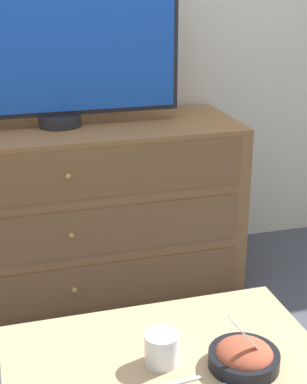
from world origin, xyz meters
The scene contains 5 objects.
ground_plane centered at (0.00, 0.00, 0.00)m, with size 12.00×12.00×0.00m, color #474C56.
dresser centered at (0.09, -0.28, 0.37)m, with size 1.53×0.53×0.74m.
tv centered at (0.11, -0.25, 1.08)m, with size 1.02×0.18×0.67m.
takeout_bowl centered at (0.39, -1.51, 0.42)m, with size 0.18×0.18×0.17m.
drink_cup centered at (0.20, -1.44, 0.43)m, with size 0.09×0.09×0.09m.
Camera 1 is at (-0.17, -2.65, 1.35)m, focal length 55.00 mm.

